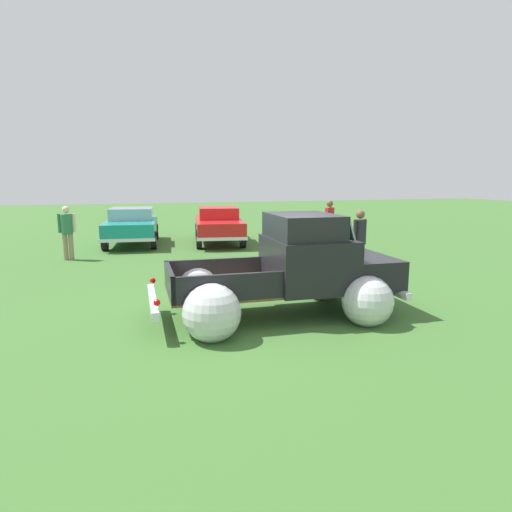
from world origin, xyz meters
TOP-DOWN VIEW (x-y plane):
  - ground_plane at (0.00, 0.00)m, footprint 80.00×80.00m
  - vintage_pickup_truck at (0.39, -0.01)m, footprint 4.66×2.83m
  - show_car_0 at (-2.41, 10.31)m, footprint 2.30×4.39m
  - show_car_1 at (0.94, 9.79)m, footprint 2.41×4.62m
  - spectator_0 at (-4.43, 7.40)m, footprint 0.53×0.35m
  - spectator_1 at (3.31, 2.73)m, footprint 0.52×0.45m
  - spectator_2 at (4.42, 6.87)m, footprint 0.48×0.48m

SIDE VIEW (x-z plane):
  - ground_plane at x=0.00m, z-range 0.00..0.00m
  - vintage_pickup_truck at x=0.39m, z-range -0.22..1.74m
  - show_car_1 at x=0.94m, z-range 0.07..1.50m
  - show_car_0 at x=-2.41m, z-range 0.07..1.50m
  - spectator_0 at x=-4.43m, z-range 0.12..1.84m
  - spectator_1 at x=3.31m, z-range 0.13..1.89m
  - spectator_2 at x=4.42m, z-range 0.14..1.94m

